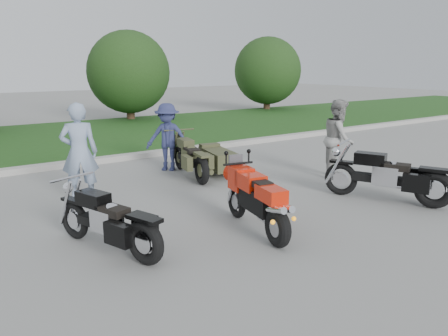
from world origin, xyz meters
TOP-DOWN VIEW (x-y plane):
  - ground at (0.00, 0.00)m, footprint 80.00×80.00m
  - curb at (0.00, 6.00)m, footprint 60.00×0.30m
  - grass_strip at (0.00, 10.15)m, footprint 60.00×8.00m
  - tree_mid_right at (4.00, 13.50)m, footprint 3.60×3.60m
  - tree_far_right at (12.00, 13.50)m, footprint 3.60×3.60m
  - sportbike_red at (0.23, -0.11)m, footprint 0.58×1.90m
  - cruiser_left at (-1.86, 0.43)m, footprint 0.84×2.00m
  - cruiser_right at (3.24, -0.37)m, footprint 1.14×2.18m
  - cruiser_sidecar at (1.50, 3.27)m, footprint 1.30×2.15m
  - person_stripe at (-1.45, 3.06)m, footprint 0.78×0.64m
  - person_grey at (3.95, 1.54)m, footprint 1.09×1.07m
  - person_denim at (1.03, 4.28)m, footprint 1.18×1.17m

SIDE VIEW (x-z plane):
  - ground at x=0.00m, z-range 0.00..0.00m
  - grass_strip at x=0.00m, z-range 0.00..0.14m
  - curb at x=0.00m, z-range 0.00..0.15m
  - cruiser_sidecar at x=1.50m, z-range -0.03..0.81m
  - cruiser_left at x=-1.86m, z-range 0.01..0.81m
  - cruiser_right at x=3.24m, z-range 0.01..0.91m
  - sportbike_red at x=0.23m, z-range 0.08..0.98m
  - person_denim at x=1.03m, z-range 0.00..1.63m
  - person_grey at x=3.95m, z-range 0.00..1.77m
  - person_stripe at x=-1.45m, z-range 0.00..1.85m
  - tree_mid_right at x=4.00m, z-range 0.19..4.19m
  - tree_far_right at x=12.00m, z-range 0.19..4.19m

